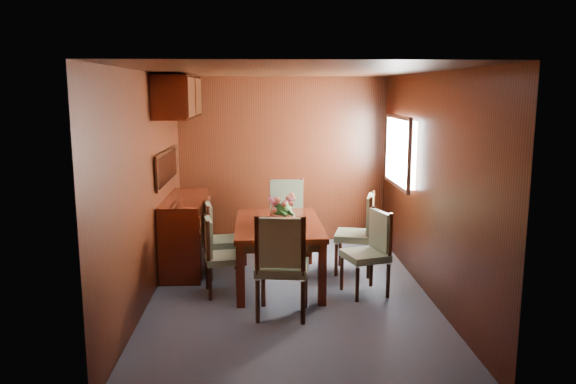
{
  "coord_description": "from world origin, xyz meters",
  "views": [
    {
      "loc": [
        -0.28,
        -5.87,
        2.21
      ],
      "look_at": [
        0.0,
        0.49,
        1.05
      ],
      "focal_mm": 35.0,
      "sensor_mm": 36.0,
      "label": 1
    }
  ],
  "objects_px": {
    "sideboard": "(187,233)",
    "dining_table": "(278,231)",
    "chair_left_near": "(218,252)",
    "chair_head": "(281,261)",
    "flower_centerpiece": "(282,208)",
    "chair_right_near": "(371,247)"
  },
  "relations": [
    {
      "from": "chair_right_near",
      "to": "flower_centerpiece",
      "type": "height_order",
      "value": "flower_centerpiece"
    },
    {
      "from": "sideboard",
      "to": "dining_table",
      "type": "bearing_deg",
      "value": -29.31
    },
    {
      "from": "chair_head",
      "to": "flower_centerpiece",
      "type": "height_order",
      "value": "chair_head"
    },
    {
      "from": "sideboard",
      "to": "chair_left_near",
      "type": "distance_m",
      "value": 1.07
    },
    {
      "from": "chair_right_near",
      "to": "flower_centerpiece",
      "type": "relative_size",
      "value": 2.98
    },
    {
      "from": "sideboard",
      "to": "chair_head",
      "type": "xyz_separation_m",
      "value": [
        1.14,
        -1.66,
        0.14
      ]
    },
    {
      "from": "dining_table",
      "to": "chair_left_near",
      "type": "bearing_deg",
      "value": -154.99
    },
    {
      "from": "chair_left_near",
      "to": "chair_head",
      "type": "relative_size",
      "value": 0.82
    },
    {
      "from": "sideboard",
      "to": "dining_table",
      "type": "height_order",
      "value": "sideboard"
    },
    {
      "from": "dining_table",
      "to": "flower_centerpiece",
      "type": "height_order",
      "value": "flower_centerpiece"
    },
    {
      "from": "dining_table",
      "to": "chair_left_near",
      "type": "height_order",
      "value": "chair_left_near"
    },
    {
      "from": "chair_left_near",
      "to": "flower_centerpiece",
      "type": "distance_m",
      "value": 0.9
    },
    {
      "from": "chair_left_near",
      "to": "chair_right_near",
      "type": "xyz_separation_m",
      "value": [
        1.67,
        -0.05,
        0.04
      ]
    },
    {
      "from": "dining_table",
      "to": "chair_left_near",
      "type": "relative_size",
      "value": 1.8
    },
    {
      "from": "flower_centerpiece",
      "to": "chair_right_near",
      "type": "bearing_deg",
      "value": -23.86
    },
    {
      "from": "flower_centerpiece",
      "to": "dining_table",
      "type": "bearing_deg",
      "value": -134.24
    },
    {
      "from": "chair_right_near",
      "to": "flower_centerpiece",
      "type": "distance_m",
      "value": 1.1
    },
    {
      "from": "sideboard",
      "to": "chair_left_near",
      "type": "relative_size",
      "value": 1.61
    },
    {
      "from": "sideboard",
      "to": "flower_centerpiece",
      "type": "bearing_deg",
      "value": -26.45
    },
    {
      "from": "dining_table",
      "to": "chair_right_near",
      "type": "relative_size",
      "value": 1.67
    },
    {
      "from": "dining_table",
      "to": "flower_centerpiece",
      "type": "xyz_separation_m",
      "value": [
        0.05,
        0.05,
        0.25
      ]
    },
    {
      "from": "chair_left_near",
      "to": "chair_head",
      "type": "height_order",
      "value": "chair_head"
    }
  ]
}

